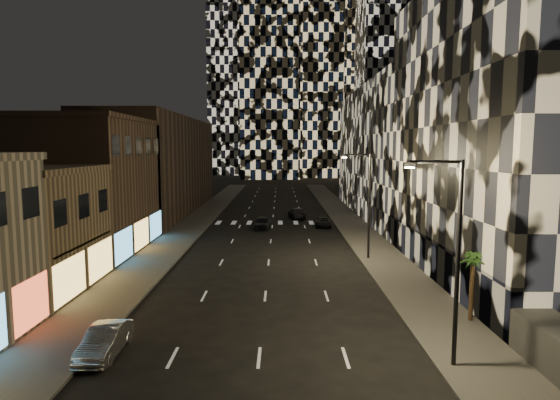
{
  "coord_description": "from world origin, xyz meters",
  "views": [
    {
      "loc": [
        0.97,
        -9.62,
        9.64
      ],
      "look_at": [
        0.96,
        22.81,
        6.0
      ],
      "focal_mm": 30.0,
      "sensor_mm": 36.0,
      "label": 1
    }
  ],
  "objects_px": {
    "car_dark_midlane": "(262,223)",
    "car_dark_oncoming": "(297,213)",
    "streetlight_far": "(367,198)",
    "car_silver_parked": "(105,341)",
    "car_dark_rightlane": "(323,222)",
    "streetlight_near": "(453,248)",
    "palm_tree": "(473,264)"
  },
  "relations": [
    {
      "from": "car_dark_midlane",
      "to": "car_dark_rightlane",
      "type": "height_order",
      "value": "car_dark_midlane"
    },
    {
      "from": "car_dark_oncoming",
      "to": "car_silver_parked",
      "type": "bearing_deg",
      "value": 70.43
    },
    {
      "from": "car_dark_midlane",
      "to": "streetlight_far",
      "type": "bearing_deg",
      "value": -53.34
    },
    {
      "from": "palm_tree",
      "to": "car_dark_midlane",
      "type": "bearing_deg",
      "value": 112.79
    },
    {
      "from": "car_dark_rightlane",
      "to": "palm_tree",
      "type": "bearing_deg",
      "value": -78.94
    },
    {
      "from": "car_silver_parked",
      "to": "car_dark_midlane",
      "type": "distance_m",
      "value": 34.68
    },
    {
      "from": "car_silver_parked",
      "to": "car_dark_midlane",
      "type": "height_order",
      "value": "car_dark_midlane"
    },
    {
      "from": "streetlight_near",
      "to": "car_dark_oncoming",
      "type": "height_order",
      "value": "streetlight_near"
    },
    {
      "from": "streetlight_near",
      "to": "car_dark_oncoming",
      "type": "bearing_deg",
      "value": 96.58
    },
    {
      "from": "car_silver_parked",
      "to": "car_dark_midlane",
      "type": "xyz_separation_m",
      "value": [
        6.06,
        34.15,
        0.04
      ]
    },
    {
      "from": "palm_tree",
      "to": "streetlight_far",
      "type": "bearing_deg",
      "value": 102.1
    },
    {
      "from": "streetlight_far",
      "to": "streetlight_near",
      "type": "bearing_deg",
      "value": -90.0
    },
    {
      "from": "streetlight_far",
      "to": "palm_tree",
      "type": "distance_m",
      "value": 15.14
    },
    {
      "from": "streetlight_far",
      "to": "car_silver_parked",
      "type": "xyz_separation_m",
      "value": [
        -15.55,
        -18.73,
        -4.67
      ]
    },
    {
      "from": "car_dark_oncoming",
      "to": "car_dark_rightlane",
      "type": "height_order",
      "value": "car_dark_oncoming"
    },
    {
      "from": "car_dark_midlane",
      "to": "car_dark_oncoming",
      "type": "xyz_separation_m",
      "value": [
        4.45,
        8.37,
        0.0
      ]
    },
    {
      "from": "car_dark_rightlane",
      "to": "palm_tree",
      "type": "height_order",
      "value": "palm_tree"
    },
    {
      "from": "car_silver_parked",
      "to": "car_dark_oncoming",
      "type": "xyz_separation_m",
      "value": [
        10.5,
        42.52,
        0.04
      ]
    },
    {
      "from": "car_silver_parked",
      "to": "car_dark_midlane",
      "type": "relative_size",
      "value": 0.97
    },
    {
      "from": "streetlight_far",
      "to": "car_dark_rightlane",
      "type": "bearing_deg",
      "value": 97.17
    },
    {
      "from": "streetlight_near",
      "to": "car_dark_rightlane",
      "type": "relative_size",
      "value": 2.2
    },
    {
      "from": "streetlight_near",
      "to": "car_silver_parked",
      "type": "distance_m",
      "value": 16.29
    },
    {
      "from": "car_silver_parked",
      "to": "streetlight_near",
      "type": "bearing_deg",
      "value": -4.29
    },
    {
      "from": "streetlight_far",
      "to": "car_dark_oncoming",
      "type": "xyz_separation_m",
      "value": [
        -5.05,
        23.8,
        -4.63
      ]
    },
    {
      "from": "car_silver_parked",
      "to": "palm_tree",
      "type": "height_order",
      "value": "palm_tree"
    },
    {
      "from": "streetlight_near",
      "to": "car_dark_midlane",
      "type": "relative_size",
      "value": 2.12
    },
    {
      "from": "streetlight_far",
      "to": "car_silver_parked",
      "type": "height_order",
      "value": "streetlight_far"
    },
    {
      "from": "car_dark_oncoming",
      "to": "car_dark_midlane",
      "type": "bearing_deg",
      "value": 56.34
    },
    {
      "from": "car_dark_midlane",
      "to": "car_dark_rightlane",
      "type": "xyz_separation_m",
      "value": [
        7.37,
        1.51,
        -0.16
      ]
    },
    {
      "from": "streetlight_far",
      "to": "car_dark_midlane",
      "type": "xyz_separation_m",
      "value": [
        -9.5,
        15.42,
        -4.63
      ]
    },
    {
      "from": "car_dark_rightlane",
      "to": "palm_tree",
      "type": "distance_m",
      "value": 32.15
    },
    {
      "from": "car_silver_parked",
      "to": "car_dark_oncoming",
      "type": "bearing_deg",
      "value": 76.51
    }
  ]
}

